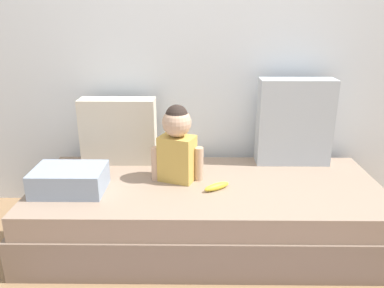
{
  "coord_description": "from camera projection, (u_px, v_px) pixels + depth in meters",
  "views": [
    {
      "loc": [
        -0.07,
        -2.08,
        1.35
      ],
      "look_at": [
        -0.09,
        0.0,
        0.63
      ],
      "focal_mm": 35.24,
      "sensor_mm": 36.0,
      "label": 1
    }
  ],
  "objects": [
    {
      "name": "couch",
      "position": [
        206.0,
        211.0,
        2.34
      ],
      "size": [
        2.14,
        0.9,
        0.38
      ],
      "color": "#826C5B",
      "rests_on": "ground"
    },
    {
      "name": "back_wall",
      "position": [
        206.0,
        34.0,
        2.55
      ],
      "size": [
        5.34,
        0.1,
        2.44
      ],
      "primitive_type": "cube",
      "color": "silver",
      "rests_on": "ground"
    },
    {
      "name": "folded_blanket",
      "position": [
        70.0,
        180.0,
        2.16
      ],
      "size": [
        0.4,
        0.28,
        0.14
      ],
      "primitive_type": "cube",
      "color": "#8E9EB2",
      "rests_on": "couch"
    },
    {
      "name": "banana",
      "position": [
        217.0,
        187.0,
        2.19
      ],
      "size": [
        0.17,
        0.13,
        0.04
      ],
      "primitive_type": "ellipsoid",
      "rotation": [
        0.0,
        0.0,
        0.57
      ],
      "color": "yellow",
      "rests_on": "couch"
    },
    {
      "name": "throw_pillow_right",
      "position": [
        294.0,
        122.0,
        2.51
      ],
      "size": [
        0.49,
        0.16,
        0.57
      ],
      "primitive_type": "cube",
      "color": "#B2BCC6",
      "rests_on": "couch"
    },
    {
      "name": "toddler",
      "position": [
        177.0,
        142.0,
        2.25
      ],
      "size": [
        0.32,
        0.21,
        0.47
      ],
      "color": "gold",
      "rests_on": "couch"
    },
    {
      "name": "ground_plane",
      "position": [
        206.0,
        237.0,
        2.4
      ],
      "size": [
        12.0,
        12.0,
        0.0
      ],
      "primitive_type": "plane",
      "color": "#93704C"
    },
    {
      "name": "throw_pillow_left",
      "position": [
        119.0,
        131.0,
        2.54
      ],
      "size": [
        0.5,
        0.16,
        0.44
      ],
      "primitive_type": "cube",
      "color": "beige",
      "rests_on": "couch"
    }
  ]
}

